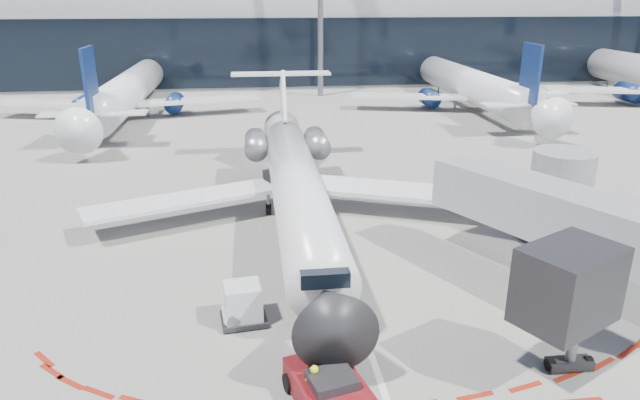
{
  "coord_description": "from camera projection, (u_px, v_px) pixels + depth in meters",
  "views": [
    {
      "loc": [
        -4.0,
        -25.53,
        12.45
      ],
      "look_at": [
        -0.83,
        0.57,
        2.93
      ],
      "focal_mm": 32.0,
      "sensor_mm": 36.0,
      "label": 1
    }
  ],
  "objects": [
    {
      "name": "ground",
      "position": [
        338.0,
        258.0,
        28.53
      ],
      "size": [
        260.0,
        260.0,
        0.0
      ],
      "primitive_type": "plane",
      "color": "slate",
      "rests_on": "ground"
    },
    {
      "name": "apron_centerline",
      "position": [
        332.0,
        242.0,
        30.39
      ],
      "size": [
        0.25,
        40.0,
        0.01
      ],
      "primitive_type": "cube",
      "color": "silver",
      "rests_on": "ground"
    },
    {
      "name": "terminal_building",
      "position": [
        274.0,
        21.0,
        86.26
      ],
      "size": [
        150.0,
        24.15,
        24.0
      ],
      "color": "#999C9F",
      "rests_on": "ground"
    },
    {
      "name": "jet_bridge",
      "position": [
        562.0,
        215.0,
        25.8
      ],
      "size": [
        10.03,
        15.2,
        4.9
      ],
      "color": "#96999F",
      "rests_on": "ground"
    },
    {
      "name": "regional_jet",
      "position": [
        296.0,
        181.0,
        32.26
      ],
      "size": [
        23.92,
        29.5,
        7.39
      ],
      "color": "silver",
      "rests_on": "ground"
    },
    {
      "name": "pushback_tug",
      "position": [
        329.0,
        390.0,
        18.14
      ],
      "size": [
        2.85,
        5.22,
        1.33
      ],
      "rotation": [
        0.0,
        0.0,
        0.26
      ],
      "color": "#550C12",
      "rests_on": "ground"
    },
    {
      "name": "ramp_worker",
      "position": [
        314.0,
        386.0,
        17.99
      ],
      "size": [
        0.59,
        0.41,
        1.57
      ],
      "primitive_type": "imported",
      "rotation": [
        0.0,
        0.0,
        3.08
      ],
      "color": "#E8FB1A",
      "rests_on": "ground"
    },
    {
      "name": "uld_container",
      "position": [
        243.0,
        304.0,
        22.68
      ],
      "size": [
        1.96,
        1.73,
        1.67
      ],
      "rotation": [
        0.0,
        0.0,
        0.13
      ],
      "color": "black",
      "rests_on": "ground"
    },
    {
      "name": "bg_airliner_1",
      "position": [
        125.0,
        66.0,
        59.96
      ],
      "size": [
        32.59,
        34.51,
        10.54
      ],
      "primitive_type": null,
      "color": "silver",
      "rests_on": "ground"
    },
    {
      "name": "bg_airliner_2",
      "position": [
        473.0,
        62.0,
        64.16
      ],
      "size": [
        32.15,
        34.04,
        10.4
      ],
      "primitive_type": null,
      "color": "silver",
      "rests_on": "ground"
    }
  ]
}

